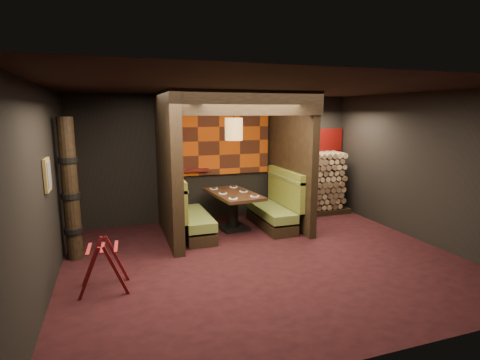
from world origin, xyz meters
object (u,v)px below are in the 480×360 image
(pendant_lamp, at_px, (234,129))
(dining_table, at_px, (233,203))
(firewood_stack, at_px, (314,183))
(booth_bench_right, at_px, (275,209))
(luggage_rack, at_px, (104,264))
(totem_column, at_px, (70,191))
(booth_bench_left, at_px, (189,216))

(pendant_lamp, bearing_deg, dining_table, 90.00)
(firewood_stack, bearing_deg, booth_bench_right, -152.65)
(dining_table, xyz_separation_m, luggage_rack, (-2.57, -2.05, -0.18))
(totem_column, height_order, firewood_stack, totem_column)
(dining_table, bearing_deg, booth_bench_left, -173.30)
(pendant_lamp, xyz_separation_m, totem_column, (-3.06, -0.61, -0.94))
(luggage_rack, relative_size, firewood_stack, 0.44)
(booth_bench_right, bearing_deg, luggage_rack, -151.02)
(booth_bench_right, xyz_separation_m, luggage_rack, (-3.49, -1.93, -0.02))
(booth_bench_right, relative_size, dining_table, 1.00)
(totem_column, distance_m, firewood_stack, 5.50)
(firewood_stack, bearing_deg, luggage_rack, -151.47)
(dining_table, bearing_deg, pendant_lamp, -90.00)
(booth_bench_right, xyz_separation_m, dining_table, (-0.92, 0.11, 0.16))
(booth_bench_left, xyz_separation_m, firewood_stack, (3.25, 0.70, 0.35))
(firewood_stack, bearing_deg, booth_bench_left, -167.83)
(booth_bench_right, relative_size, firewood_stack, 0.92)
(booth_bench_left, height_order, dining_table, booth_bench_left)
(booth_bench_right, height_order, luggage_rack, booth_bench_right)
(booth_bench_left, bearing_deg, totem_column, -165.25)
(dining_table, bearing_deg, luggage_rack, -141.43)
(dining_table, xyz_separation_m, totem_column, (-3.06, -0.66, 0.62))
(firewood_stack, bearing_deg, totem_column, -166.81)
(booth_bench_left, xyz_separation_m, luggage_rack, (-1.60, -1.93, -0.02))
(booth_bench_right, xyz_separation_m, totem_column, (-3.98, -0.55, 0.79))
(totem_column, bearing_deg, firewood_stack, 13.19)
(pendant_lamp, relative_size, firewood_stack, 0.55)
(pendant_lamp, bearing_deg, totem_column, -168.65)
(luggage_rack, height_order, totem_column, totem_column)
(booth_bench_left, relative_size, pendant_lamp, 1.69)
(firewood_stack, bearing_deg, dining_table, -165.56)
(booth_bench_right, height_order, totem_column, totem_column)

